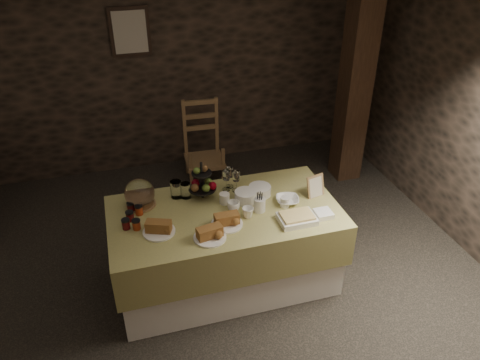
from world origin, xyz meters
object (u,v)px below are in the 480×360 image
object	(u,v)px
timber_column	(356,76)
fruit_stand	(203,184)
buffet_table	(225,241)
chair	(203,145)

from	to	relation	value
timber_column	fruit_stand	xyz separation A→B (m)	(-2.07, -1.18, -0.39)
buffet_table	chair	size ratio (longest dim) A/B	2.53
buffet_table	chair	xyz separation A→B (m)	(0.21, 1.90, -0.01)
buffet_table	chair	distance (m)	1.91
chair	buffet_table	bearing A→B (deg)	-93.68
buffet_table	fruit_stand	size ratio (longest dim) A/B	5.59
chair	timber_column	world-z (taller)	timber_column
chair	fruit_stand	world-z (taller)	fruit_stand
buffet_table	timber_column	xyz separation A→B (m)	(1.94, 1.44, 0.85)
chair	timber_column	distance (m)	1.99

